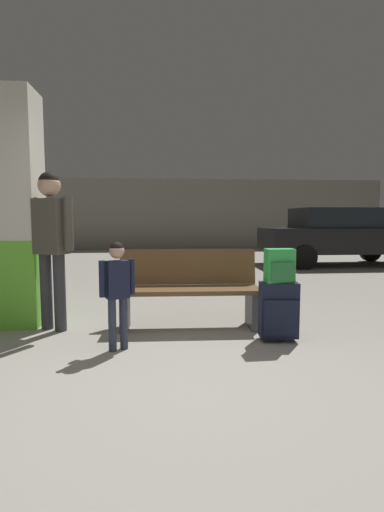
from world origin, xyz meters
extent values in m
cube|color=gray|center=(0.00, 4.00, -0.05)|extent=(18.00, 18.00, 0.10)
cube|color=gray|center=(0.00, 12.86, 1.40)|extent=(18.00, 0.12, 2.80)
cube|color=#66C633|center=(-1.87, 1.90, 0.50)|extent=(0.57, 0.57, 1.00)
cube|color=silver|center=(-1.87, 1.90, 1.84)|extent=(0.56, 0.56, 1.69)
cube|color=brown|center=(0.12, 1.53, 0.44)|extent=(1.61, 0.49, 0.05)
cube|color=brown|center=(0.13, 1.78, 0.68)|extent=(1.60, 0.16, 0.42)
cube|color=#4C4C51|center=(-0.60, 1.55, 0.21)|extent=(0.09, 0.40, 0.41)
cube|color=#4C4C51|center=(0.84, 1.51, 0.21)|extent=(0.09, 0.40, 0.41)
cube|color=#191E33|center=(0.99, 1.01, 0.32)|extent=(0.40, 0.23, 0.56)
cube|color=#191E33|center=(0.98, 0.89, 0.26)|extent=(0.34, 0.05, 0.36)
cube|color=#A5A5AA|center=(1.00, 1.09, 0.59)|extent=(0.14, 0.04, 0.02)
cylinder|color=black|center=(0.84, 1.11, 0.02)|extent=(0.02, 0.05, 0.04)
cylinder|color=black|center=(1.16, 1.08, 0.02)|extent=(0.02, 0.05, 0.04)
cube|color=green|center=(0.99, 1.01, 0.77)|extent=(0.29, 0.17, 0.34)
cube|color=#2B773A|center=(1.00, 0.91, 0.72)|extent=(0.23, 0.04, 0.19)
cylinder|color=black|center=(0.99, 1.01, 0.93)|extent=(0.06, 0.03, 0.02)
cylinder|color=#33384C|center=(-0.55, 0.89, 0.25)|extent=(0.08, 0.08, 0.50)
cylinder|color=#33384C|center=(-0.66, 0.84, 0.25)|extent=(0.08, 0.08, 0.50)
cube|color=#191E38|center=(-0.60, 0.87, 0.68)|extent=(0.24, 0.20, 0.35)
cylinder|color=#191E38|center=(-0.47, 0.93, 0.70)|extent=(0.06, 0.06, 0.34)
cylinder|color=#191E38|center=(-0.73, 0.80, 0.70)|extent=(0.06, 0.06, 0.34)
sphere|color=tan|center=(-0.60, 0.87, 0.95)|extent=(0.14, 0.14, 0.14)
sphere|color=black|center=(-0.60, 0.87, 0.97)|extent=(0.13, 0.13, 0.13)
cylinder|color=#E5D84C|center=(-0.72, 0.93, 0.70)|extent=(0.06, 0.06, 0.10)
cylinder|color=red|center=(-0.72, 0.93, 0.77)|extent=(0.01, 0.01, 0.06)
cylinder|color=#38383D|center=(-1.31, 1.57, 0.43)|extent=(0.13, 0.13, 0.86)
cylinder|color=#38383D|center=(-1.48, 1.66, 0.43)|extent=(0.13, 0.13, 0.86)
cube|color=#4C473D|center=(-1.39, 1.61, 1.16)|extent=(0.41, 0.35, 0.61)
cylinder|color=#4C473D|center=(-1.17, 1.49, 1.19)|extent=(0.10, 0.10, 0.58)
cylinder|color=#4C473D|center=(-1.61, 1.74, 1.19)|extent=(0.10, 0.10, 0.58)
sphere|color=tan|center=(-1.39, 1.61, 1.61)|extent=(0.24, 0.24, 0.24)
sphere|color=black|center=(-1.39, 1.61, 1.64)|extent=(0.22, 0.22, 0.22)
cube|color=black|center=(4.63, 7.16, 0.67)|extent=(4.10, 1.71, 0.64)
cube|color=black|center=(4.48, 7.16, 1.25)|extent=(2.10, 1.54, 0.52)
cylinder|color=black|center=(5.93, 7.96, 0.30)|extent=(0.60, 0.20, 0.60)
cylinder|color=black|center=(3.33, 7.95, 0.30)|extent=(0.60, 0.20, 0.60)
cylinder|color=black|center=(3.33, 6.35, 0.30)|extent=(0.60, 0.20, 0.60)
camera|label=1|loc=(-0.23, -2.78, 1.25)|focal=27.33mm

